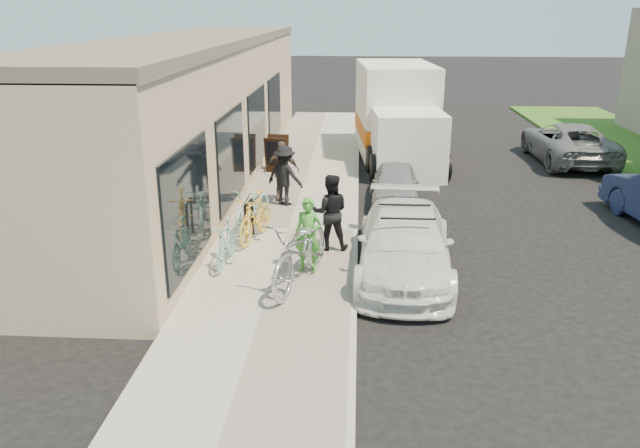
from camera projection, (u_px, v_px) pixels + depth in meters
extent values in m
plane|color=black|center=(378.00, 292.00, 11.58)|extent=(120.00, 120.00, 0.00)
cube|color=#A4A093|center=(289.00, 231.00, 14.50)|extent=(3.00, 34.00, 0.15)
cube|color=#A29E94|center=(355.00, 233.00, 14.41)|extent=(0.12, 34.00, 0.13)
cube|color=tan|center=(198.00, 113.00, 18.77)|extent=(3.50, 20.00, 4.00)
cube|color=#665E4D|center=(194.00, 40.00, 18.08)|extent=(3.60, 20.00, 0.25)
cube|color=black|center=(188.00, 207.00, 11.25)|extent=(0.06, 3.00, 2.20)
cube|color=black|center=(231.00, 157.00, 15.03)|extent=(0.06, 3.00, 2.20)
cube|color=black|center=(257.00, 127.00, 18.80)|extent=(0.06, 3.00, 2.20)
cube|color=black|center=(274.00, 107.00, 22.57)|extent=(0.06, 3.00, 2.20)
cylinder|color=black|center=(246.00, 225.00, 13.44)|extent=(0.06, 0.06, 0.83)
cylinder|color=black|center=(252.00, 217.00, 13.96)|extent=(0.06, 0.06, 0.83)
cylinder|color=black|center=(248.00, 203.00, 13.56)|extent=(0.11, 0.56, 0.06)
cube|color=black|center=(276.00, 155.00, 19.12)|extent=(0.69, 0.30, 1.11)
cube|color=black|center=(278.00, 152.00, 19.50)|extent=(0.69, 0.30, 1.11)
cube|color=black|center=(275.00, 154.00, 19.07)|extent=(0.55, 0.21, 0.80)
imported|color=white|center=(405.00, 243.00, 12.17)|extent=(2.05, 4.52, 1.29)
cylinder|color=black|center=(408.00, 219.00, 11.50)|extent=(1.02, 0.04, 0.04)
cylinder|color=black|center=(405.00, 205.00, 12.30)|extent=(1.02, 0.04, 0.04)
imported|color=#98989D|center=(395.00, 184.00, 16.79)|extent=(1.38, 3.08, 1.03)
cube|color=silver|center=(408.00, 145.00, 19.16)|extent=(2.29, 2.29, 2.01)
cube|color=black|center=(409.00, 131.00, 19.02)|extent=(1.96, 0.23, 0.95)
cube|color=silver|center=(395.00, 108.00, 21.95)|extent=(2.80, 4.64, 3.07)
cube|color=#CC5B0C|center=(394.00, 128.00, 22.18)|extent=(2.82, 4.66, 0.58)
cylinder|color=black|center=(375.00, 168.00, 18.83)|extent=(0.33, 0.87, 0.85)
cylinder|color=black|center=(445.00, 167.00, 18.87)|extent=(0.33, 0.87, 0.85)
cylinder|color=black|center=(371.00, 159.00, 19.93)|extent=(0.33, 0.87, 0.85)
cylinder|color=black|center=(437.00, 159.00, 19.97)|extent=(0.33, 0.87, 0.85)
cylinder|color=black|center=(361.00, 135.00, 23.73)|extent=(0.33, 0.87, 0.85)
cylinder|color=black|center=(416.00, 134.00, 23.78)|extent=(0.33, 0.87, 0.85)
imported|color=slate|center=(568.00, 143.00, 21.14)|extent=(2.30, 4.86, 1.34)
imported|color=silver|center=(301.00, 250.00, 11.37)|extent=(1.52, 2.64, 1.31)
imported|color=green|center=(308.00, 235.00, 11.90)|extent=(0.60, 0.46, 1.47)
imported|color=black|center=(330.00, 212.00, 13.02)|extent=(0.81, 0.65, 1.62)
imported|color=#80BFAF|center=(226.00, 242.00, 12.33)|extent=(0.48, 1.52, 0.90)
imported|color=#80BFAF|center=(253.00, 206.00, 14.49)|extent=(1.07, 1.94, 0.97)
imported|color=gold|center=(255.00, 217.00, 13.62)|extent=(0.88, 1.81, 1.05)
imported|color=black|center=(285.00, 175.00, 15.98)|extent=(1.15, 0.95, 1.55)
imported|color=brown|center=(281.00, 171.00, 16.38)|extent=(0.96, 0.48, 1.58)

